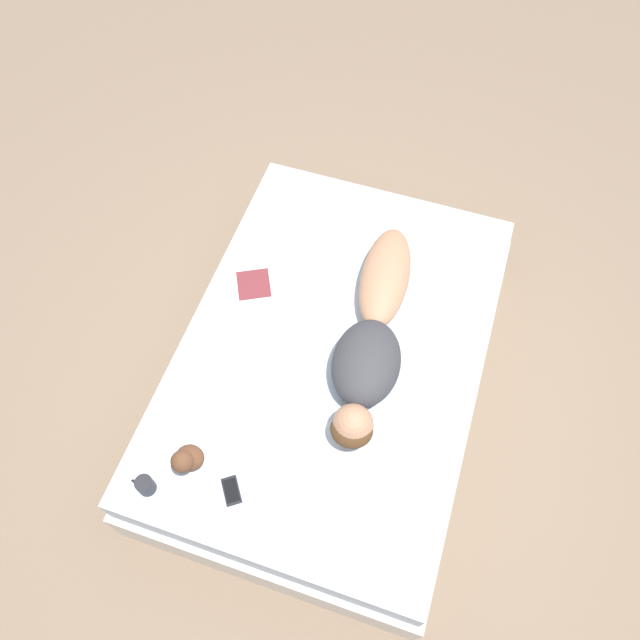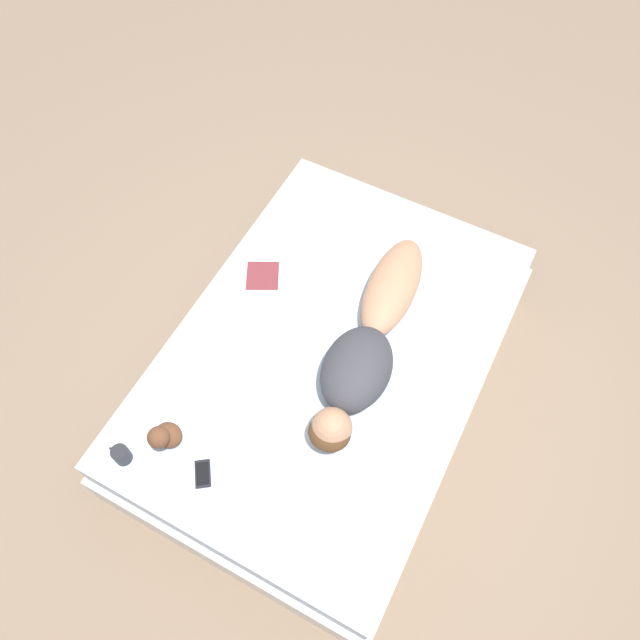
{
  "view_description": "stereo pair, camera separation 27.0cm",
  "coord_description": "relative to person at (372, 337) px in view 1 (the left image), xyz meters",
  "views": [
    {
      "loc": [
        -0.41,
        1.45,
        3.44
      ],
      "look_at": [
        0.1,
        -0.11,
        0.61
      ],
      "focal_mm": 35.0,
      "sensor_mm": 36.0,
      "label": 1
    },
    {
      "loc": [
        -0.66,
        1.34,
        3.44
      ],
      "look_at": [
        0.1,
        -0.11,
        0.61
      ],
      "focal_mm": 35.0,
      "sensor_mm": 36.0,
      "label": 2
    }
  ],
  "objects": [
    {
      "name": "coffee_mug",
      "position": [
        0.77,
        1.04,
        -0.04
      ],
      "size": [
        0.11,
        0.08,
        0.1
      ],
      "color": "#232328",
      "rests_on": "bed"
    },
    {
      "name": "cell_phone",
      "position": [
        0.4,
        0.93,
        -0.09
      ],
      "size": [
        0.14,
        0.15,
        0.01
      ],
      "rotation": [
        0.0,
        0.0,
        0.62
      ],
      "color": "black",
      "rests_on": "bed"
    },
    {
      "name": "open_magazine",
      "position": [
        0.6,
        -0.22,
        -0.09
      ],
      "size": [
        0.62,
        0.5,
        0.01
      ],
      "rotation": [
        0.0,
        0.0,
        0.48
      ],
      "color": "white",
      "rests_on": "bed"
    },
    {
      "name": "plush_toy",
      "position": [
        0.63,
        0.88,
        -0.0
      ],
      "size": [
        0.14,
        0.16,
        0.2
      ],
      "color": "brown",
      "rests_on": "bed"
    },
    {
      "name": "ground_plane",
      "position": [
        0.19,
        0.07,
        -0.65
      ],
      "size": [
        12.0,
        12.0,
        0.0
      ],
      "primitive_type": "plane",
      "color": "#7A6651"
    },
    {
      "name": "person",
      "position": [
        0.0,
        0.0,
        0.0
      ],
      "size": [
        0.4,
        1.34,
        0.21
      ],
      "rotation": [
        0.0,
        0.0,
        0.09
      ],
      "color": "#A37556",
      "rests_on": "bed"
    },
    {
      "name": "bed",
      "position": [
        0.19,
        0.07,
        -0.38
      ],
      "size": [
        1.59,
        2.3,
        0.56
      ],
      "color": "beige",
      "rests_on": "ground_plane"
    }
  ]
}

